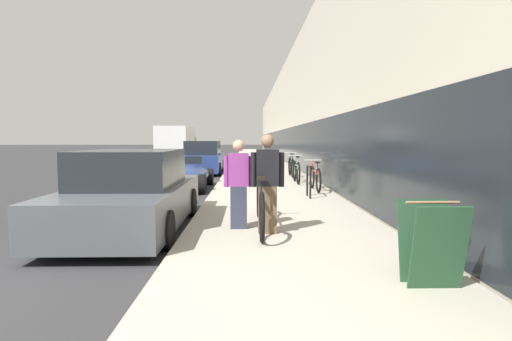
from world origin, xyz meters
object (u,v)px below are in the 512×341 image
at_px(sandwich_board_sign, 431,243).
at_px(parked_sedan_far, 203,159).
at_px(person_bystander, 239,184).
at_px(cruiser_bike_farthest, 291,167).
at_px(cruiser_bike_middle, 296,171).
at_px(parked_sedan_curbside, 132,194).
at_px(bike_rack_hoop, 309,178).
at_px(vintage_roadster_curbside, 184,175).
at_px(moving_truck, 177,143).
at_px(cruiser_bike_nearest, 315,178).
at_px(person_rider, 267,184).
at_px(tandem_bicycle, 260,205).

xyz_separation_m(sandwich_board_sign, parked_sedan_far, (-4.12, 15.41, 0.13)).
relative_size(person_bystander, cruiser_bike_farthest, 0.82).
distance_m(cruiser_bike_middle, sandwich_board_sign, 9.88).
bearing_deg(person_bystander, cruiser_bike_middle, 75.33).
xyz_separation_m(person_bystander, parked_sedan_curbside, (-1.97, 0.43, -0.23)).
height_order(bike_rack_hoop, parked_sedan_far, parked_sedan_far).
xyz_separation_m(person_bystander, cruiser_bike_middle, (1.87, 7.13, -0.37)).
xyz_separation_m(vintage_roadster_curbside, parked_sedan_far, (-0.06, 6.22, 0.24)).
bearing_deg(parked_sedan_curbside, cruiser_bike_middle, 60.22).
bearing_deg(cruiser_bike_farthest, moving_truck, 115.09).
distance_m(cruiser_bike_nearest, parked_sedan_curbside, 6.19).
relative_size(person_rider, vintage_roadster_curbside, 0.38).
height_order(cruiser_bike_middle, cruiser_bike_farthest, cruiser_bike_farthest).
relative_size(cruiser_bike_nearest, vintage_roadster_curbside, 0.43).
height_order(cruiser_bike_middle, moving_truck, moving_truck).
relative_size(tandem_bicycle, person_rider, 1.66).
relative_size(bike_rack_hoop, parked_sedan_curbside, 0.19).
distance_m(person_rider, bike_rack_hoop, 4.20).
height_order(cruiser_bike_middle, parked_sedan_curbside, parked_sedan_curbside).
relative_size(sandwich_board_sign, moving_truck, 0.13).
bearing_deg(tandem_bicycle, parked_sedan_curbside, 169.05).
xyz_separation_m(cruiser_bike_middle, cruiser_bike_farthest, (0.07, 2.32, 0.00)).
bearing_deg(parked_sedan_curbside, person_bystander, -12.37).
xyz_separation_m(tandem_bicycle, cruiser_bike_farthest, (1.57, 9.47, -0.00)).
bearing_deg(bike_rack_hoop, parked_sedan_curbside, -139.41).
height_order(person_rider, cruiser_bike_farthest, person_rider).
xyz_separation_m(sandwich_board_sign, moving_truck, (-7.63, 28.17, 0.76)).
height_order(cruiser_bike_farthest, vintage_roadster_curbside, cruiser_bike_farthest).
bearing_deg(cruiser_bike_middle, person_bystander, -104.67).
relative_size(cruiser_bike_farthest, parked_sedan_curbside, 0.43).
distance_m(cruiser_bike_nearest, cruiser_bike_middle, 2.13).
distance_m(tandem_bicycle, person_rider, 0.54).
bearing_deg(person_bystander, vintage_roadster_curbside, 107.01).
bearing_deg(person_bystander, cruiser_bike_farthest, 78.43).
bearing_deg(cruiser_bike_middle, parked_sedan_far, 125.14).
bearing_deg(cruiser_bike_nearest, cruiser_bike_middle, 98.37).
bearing_deg(parked_sedan_curbside, parked_sedan_far, 90.29).
bearing_deg(person_rider, cruiser_bike_middle, 79.50).
relative_size(tandem_bicycle, moving_truck, 0.40).
bearing_deg(cruiser_bike_farthest, sandwich_board_sign, -89.26).
height_order(person_rider, cruiser_bike_middle, person_rider).
relative_size(person_bystander, moving_truck, 0.23).
bearing_deg(parked_sedan_far, sandwich_board_sign, -75.03).
xyz_separation_m(person_bystander, vintage_roadster_curbside, (-1.97, 6.44, -0.43)).
distance_m(tandem_bicycle, person_bystander, 0.52).
xyz_separation_m(parked_sedan_far, moving_truck, (-3.52, 12.76, 0.63)).
distance_m(person_rider, sandwich_board_sign, 2.91).
distance_m(bike_rack_hoop, sandwich_board_sign, 6.39).
bearing_deg(parked_sedan_curbside, bike_rack_hoop, 40.59).
xyz_separation_m(sandwich_board_sign, vintage_roadster_curbside, (-4.06, 9.19, -0.11)).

